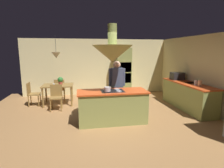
{
  "coord_description": "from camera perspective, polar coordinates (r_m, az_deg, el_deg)",
  "views": [
    {
      "loc": [
        -0.9,
        -5.11,
        2.02
      ],
      "look_at": [
        0.1,
        0.4,
        1.0
      ],
      "focal_mm": 29.35,
      "sensor_mm": 36.0,
      "label": 1
    }
  ],
  "objects": [
    {
      "name": "ground",
      "position": [
        5.56,
        -0.28,
        -10.95
      ],
      "size": [
        8.16,
        8.16,
        0.0
      ],
      "primitive_type": "plane",
      "color": "#9E7042"
    },
    {
      "name": "wall_back",
      "position": [
        8.64,
        -4.3,
        5.34
      ],
      "size": [
        6.8,
        0.1,
        2.55
      ],
      "primitive_type": "cube",
      "color": "beige",
      "rests_on": "ground"
    },
    {
      "name": "wall_right",
      "position": [
        6.94,
        26.58,
        3.07
      ],
      "size": [
        0.1,
        7.2,
        2.55
      ],
      "primitive_type": "cube",
      "color": "beige",
      "rests_on": "ground"
    },
    {
      "name": "kitchen_island",
      "position": [
        5.23,
        0.1,
        -7.01
      ],
      "size": [
        1.95,
        0.79,
        0.94
      ],
      "color": "#8C934C",
      "rests_on": "ground"
    },
    {
      "name": "counter_run_right",
      "position": [
        7.0,
        22.4,
        -3.29
      ],
      "size": [
        0.73,
        2.52,
        0.92
      ],
      "color": "#8C934C",
      "rests_on": "ground"
    },
    {
      "name": "oven_tower",
      "position": [
        8.45,
        3.48,
        3.87
      ],
      "size": [
        0.66,
        0.62,
        2.15
      ],
      "color": "#8C934C",
      "rests_on": "ground"
    },
    {
      "name": "dining_table",
      "position": [
        7.18,
        -16.5,
        -1.05
      ],
      "size": [
        1.12,
        0.83,
        0.76
      ],
      "color": "olive",
      "rests_on": "ground"
    },
    {
      "name": "person_at_island",
      "position": [
        5.79,
        1.53,
        0.0
      ],
      "size": [
        0.53,
        0.23,
        1.71
      ],
      "color": "tan",
      "rests_on": "ground"
    },
    {
      "name": "range_hood",
      "position": [
        4.99,
        0.1,
        9.75
      ],
      "size": [
        1.1,
        1.1,
        1.0
      ],
      "color": "#8C934C"
    },
    {
      "name": "pendant_light_over_table",
      "position": [
        7.05,
        -17.0,
        8.59
      ],
      "size": [
        0.32,
        0.32,
        0.82
      ],
      "color": "beige"
    },
    {
      "name": "chair_facing_island",
      "position": [
        6.6,
        -17.0,
        -3.42
      ],
      "size": [
        0.4,
        0.4,
        0.87
      ],
      "color": "olive",
      "rests_on": "ground"
    },
    {
      "name": "chair_by_back_wall",
      "position": [
        7.83,
        -15.96,
        -1.25
      ],
      "size": [
        0.4,
        0.4,
        0.87
      ],
      "rotation": [
        0.0,
        0.0,
        3.14
      ],
      "color": "olive",
      "rests_on": "ground"
    },
    {
      "name": "chair_at_corner",
      "position": [
        7.38,
        -23.7,
        -2.43
      ],
      "size": [
        0.4,
        0.4,
        0.87
      ],
      "rotation": [
        0.0,
        0.0,
        1.57
      ],
      "color": "olive",
      "rests_on": "ground"
    },
    {
      "name": "potted_plant_on_table",
      "position": [
        7.09,
        -15.8,
        1.07
      ],
      "size": [
        0.2,
        0.2,
        0.3
      ],
      "color": "#99382D",
      "rests_on": "dining_table"
    },
    {
      "name": "cup_on_table",
      "position": [
        6.97,
        -17.69,
        -0.21
      ],
      "size": [
        0.07,
        0.07,
        0.09
      ],
      "primitive_type": "cylinder",
      "color": "white",
      "rests_on": "dining_table"
    },
    {
      "name": "canister_flour",
      "position": [
        6.39,
        25.68,
        0.2
      ],
      "size": [
        0.12,
        0.12,
        0.18
      ],
      "primitive_type": "cylinder",
      "color": "#E0B78C",
      "rests_on": "counter_run_right"
    },
    {
      "name": "canister_sugar",
      "position": [
        6.54,
        24.76,
        0.39
      ],
      "size": [
        0.13,
        0.13,
        0.16
      ],
      "primitive_type": "cylinder",
      "color": "silver",
      "rests_on": "counter_run_right"
    },
    {
      "name": "microwave_on_counter",
      "position": [
        7.52,
        19.65,
        2.36
      ],
      "size": [
        0.46,
        0.36,
        0.28
      ],
      "primitive_type": "cube",
      "color": "#232326",
      "rests_on": "counter_run_right"
    },
    {
      "name": "cooking_pot_on_cooktop",
      "position": [
        4.94,
        -1.45,
        -1.62
      ],
      "size": [
        0.18,
        0.18,
        0.12
      ],
      "primitive_type": "cylinder",
      "color": "#B2B2B7",
      "rests_on": "kitchen_island"
    }
  ]
}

